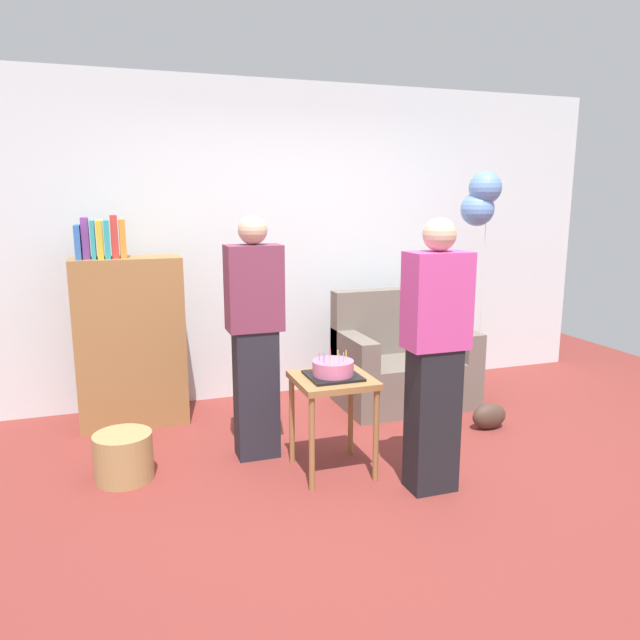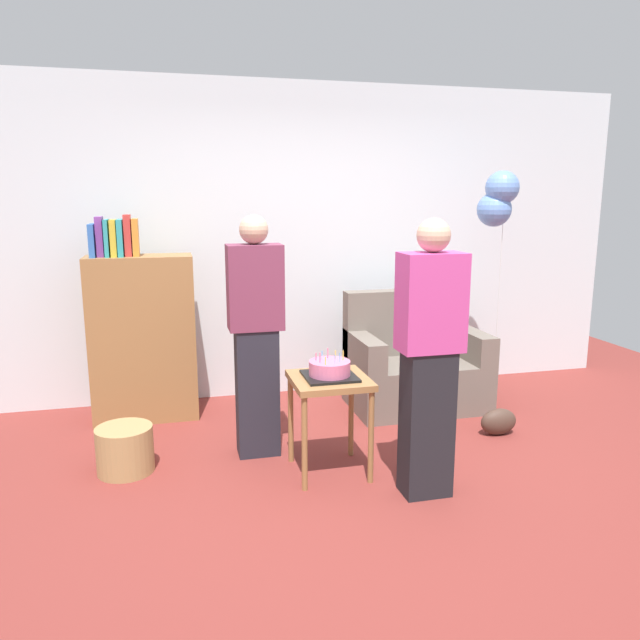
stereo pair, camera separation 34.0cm
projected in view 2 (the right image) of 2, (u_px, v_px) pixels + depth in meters
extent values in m
plane|color=maroon|center=(376.00, 490.00, 3.67)|extent=(8.00, 8.00, 0.00)
cube|color=silver|center=(302.00, 242.00, 5.35)|extent=(6.00, 0.10, 2.70)
cube|color=#6B6056|center=(417.00, 384.00, 5.08)|extent=(1.10, 0.70, 0.40)
cube|color=#6B6056|center=(406.00, 322.00, 5.24)|extent=(1.10, 0.16, 0.56)
cube|color=#6B6056|center=(364.00, 350.00, 4.91)|extent=(0.16, 0.70, 0.24)
cube|color=#6B6056|center=(470.00, 344.00, 5.13)|extent=(0.16, 0.70, 0.24)
cube|color=olive|center=(143.00, 339.00, 4.75)|extent=(0.80, 0.36, 1.30)
cube|color=#3366B7|center=(93.00, 240.00, 4.52)|extent=(0.04, 0.26, 0.24)
cube|color=#7F3D93|center=(100.00, 237.00, 4.53)|extent=(0.05, 0.16, 0.30)
cube|color=teal|center=(107.00, 238.00, 4.54)|extent=(0.03, 0.25, 0.28)
cube|color=gold|center=(114.00, 238.00, 4.56)|extent=(0.04, 0.21, 0.27)
cube|color=teal|center=(121.00, 238.00, 4.57)|extent=(0.04, 0.25, 0.28)
cube|color=red|center=(128.00, 235.00, 4.58)|extent=(0.05, 0.16, 0.31)
cube|color=orange|center=(136.00, 237.00, 4.59)|extent=(0.04, 0.18, 0.28)
cube|color=olive|center=(330.00, 380.00, 3.80)|extent=(0.48, 0.48, 0.04)
cylinder|color=olive|center=(305.00, 444.00, 3.61)|extent=(0.04, 0.04, 0.59)
cylinder|color=olive|center=(371.00, 437.00, 3.71)|extent=(0.04, 0.04, 0.59)
cylinder|color=olive|center=(291.00, 419.00, 4.01)|extent=(0.04, 0.04, 0.59)
cylinder|color=olive|center=(351.00, 414.00, 4.11)|extent=(0.04, 0.04, 0.59)
cube|color=black|center=(330.00, 376.00, 3.79)|extent=(0.32, 0.32, 0.02)
cylinder|color=#D66B93|center=(330.00, 368.00, 3.78)|extent=(0.26, 0.26, 0.09)
cylinder|color=#F2CC4C|center=(343.00, 355.00, 3.78)|extent=(0.01, 0.01, 0.06)
cylinder|color=#F2CC4C|center=(335.00, 355.00, 3.82)|extent=(0.01, 0.01, 0.05)
cylinder|color=#EA668C|center=(328.00, 353.00, 3.84)|extent=(0.01, 0.01, 0.06)
cylinder|color=#66B2E5|center=(322.00, 355.00, 3.82)|extent=(0.01, 0.01, 0.05)
cylinder|color=#EA668C|center=(316.00, 357.00, 3.78)|extent=(0.01, 0.01, 0.05)
cylinder|color=#EA668C|center=(320.00, 358.00, 3.73)|extent=(0.01, 0.01, 0.06)
cylinder|color=#F2CC4C|center=(325.00, 361.00, 3.68)|extent=(0.01, 0.01, 0.05)
cylinder|color=#66B2E5|center=(335.00, 359.00, 3.70)|extent=(0.01, 0.01, 0.06)
cylinder|color=#66B2E5|center=(340.00, 358.00, 3.74)|extent=(0.01, 0.01, 0.06)
cube|color=#23232D|center=(257.00, 392.00, 4.12)|extent=(0.28, 0.20, 0.88)
cube|color=#75334C|center=(255.00, 287.00, 3.98)|extent=(0.36, 0.22, 0.56)
sphere|color=#D1A889|center=(254.00, 230.00, 3.90)|extent=(0.19, 0.19, 0.19)
cube|color=black|center=(427.00, 423.00, 3.55)|extent=(0.28, 0.20, 0.88)
cube|color=#C6428E|center=(431.00, 302.00, 3.41)|extent=(0.36, 0.22, 0.56)
sphere|color=#D1A889|center=(434.00, 235.00, 3.33)|extent=(0.19, 0.19, 0.19)
cylinder|color=#A88451|center=(125.00, 449.00, 3.89)|extent=(0.36, 0.36, 0.30)
ellipsoid|color=#473328|center=(498.00, 422.00, 4.51)|extent=(0.28, 0.14, 0.20)
cylinder|color=silver|center=(498.00, 305.00, 5.12)|extent=(0.00, 0.00, 1.69)
sphere|color=#668ED6|center=(502.00, 188.00, 4.90)|extent=(0.27, 0.27, 0.27)
sphere|color=#668ED6|center=(494.00, 210.00, 4.97)|extent=(0.28, 0.28, 0.28)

